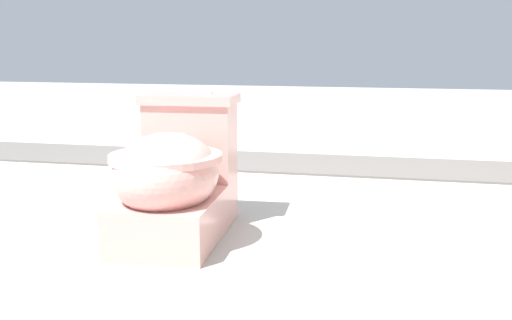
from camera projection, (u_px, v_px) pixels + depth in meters
The scene contains 3 objects.
ground_plane at pixel (221, 224), 2.35m from camera, with size 14.00×14.00×0.00m, color #A8A59E.
gravel_strip at pixel (362, 166), 3.40m from camera, with size 0.56×8.00×0.01m, color #605B56.
toilet at pixel (175, 178), 2.17m from camera, with size 0.65×0.40×0.52m.
Camera 1 is at (2.18, 0.60, 0.71)m, focal length 42.00 mm.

